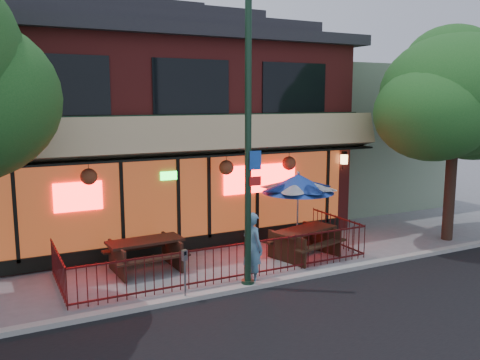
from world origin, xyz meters
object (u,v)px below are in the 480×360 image
(picnic_table_right, at_px, (305,238))
(parking_meter_near, at_px, (185,267))
(street_light, at_px, (248,162))
(patio_umbrella, at_px, (298,183))
(street_tree_right, at_px, (455,89))
(picnic_table_left, at_px, (145,250))
(pedestrian, at_px, (252,248))

(picnic_table_right, distance_m, parking_meter_near, 4.63)
(street_light, relative_size, patio_umbrella, 2.82)
(picnic_table_right, bearing_deg, street_tree_right, -5.09)
(picnic_table_right, bearing_deg, picnic_table_left, 168.26)
(picnic_table_right, bearing_deg, pedestrian, -153.56)
(street_tree_right, xyz_separation_m, picnic_table_left, (-9.93, 1.43, -4.39))
(patio_umbrella, bearing_deg, parking_meter_near, -154.67)
(street_light, xyz_separation_m, pedestrian, (0.27, 0.27, -2.23))
(picnic_table_right, relative_size, patio_umbrella, 0.94)
(patio_umbrella, bearing_deg, street_tree_right, -11.24)
(picnic_table_left, height_order, pedestrian, pedestrian)
(street_tree_right, height_order, parking_meter_near, street_tree_right)
(street_tree_right, bearing_deg, patio_umbrella, 168.76)
(street_light, xyz_separation_m, parking_meter_near, (-1.68, -0.08, -2.32))
(picnic_table_left, height_order, parking_meter_near, parking_meter_near)
(street_light, distance_m, parking_meter_near, 2.86)
(picnic_table_right, bearing_deg, street_light, -151.23)
(parking_meter_near, bearing_deg, street_light, 2.63)
(street_light, bearing_deg, patio_umbrella, 36.21)
(street_light, distance_m, picnic_table_right, 4.00)
(picnic_table_left, bearing_deg, pedestrian, -44.73)
(street_tree_right, bearing_deg, street_light, -172.99)
(picnic_table_left, xyz_separation_m, pedestrian, (2.16, -2.14, 0.35))
(picnic_table_left, bearing_deg, parking_meter_near, -85.32)
(street_light, height_order, pedestrian, street_light)
(street_tree_right, relative_size, picnic_table_right, 3.01)
(street_tree_right, distance_m, pedestrian, 8.78)
(picnic_table_right, bearing_deg, parking_meter_near, -160.47)
(street_tree_right, relative_size, pedestrian, 3.82)
(parking_meter_near, bearing_deg, picnic_table_left, 94.68)
(picnic_table_right, distance_m, patio_umbrella, 1.66)
(street_light, height_order, picnic_table_right, street_light)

